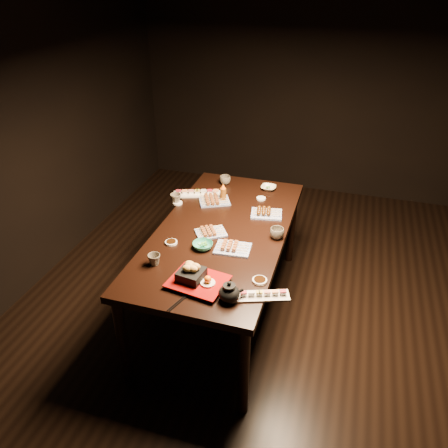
{
  "coord_description": "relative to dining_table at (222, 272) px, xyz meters",
  "views": [
    {
      "loc": [
        0.43,
        -2.44,
        2.39
      ],
      "look_at": [
        -0.36,
        0.14,
        0.77
      ],
      "focal_mm": 35.0,
      "sensor_mm": 36.0,
      "label": 1
    }
  ],
  "objects": [
    {
      "name": "teacup_mid_right",
      "position": [
        0.39,
        0.01,
        0.41
      ],
      "size": [
        0.14,
        0.14,
        0.08
      ],
      "primitive_type": "imported",
      "rotation": [
        0.0,
        0.0,
        0.57
      ],
      "color": "brown",
      "rests_on": "dining_table"
    },
    {
      "name": "teacup_near_left",
      "position": [
        -0.28,
        -0.52,
        0.41
      ],
      "size": [
        0.09,
        0.09,
        0.07
      ],
      "primitive_type": "imported",
      "rotation": [
        0.0,
        0.0,
        -0.19
      ],
      "color": "brown",
      "rests_on": "dining_table"
    },
    {
      "name": "teacup_far_left",
      "position": [
        -0.47,
        0.28,
        0.41
      ],
      "size": [
        0.1,
        0.1,
        0.08
      ],
      "primitive_type": "imported",
      "rotation": [
        0.0,
        0.0,
        0.17
      ],
      "color": "brown",
      "rests_on": "dining_table"
    },
    {
      "name": "sauce_dish_nw",
      "position": [
        -0.45,
        0.27,
        0.38
      ],
      "size": [
        0.09,
        0.09,
        0.01
      ],
      "primitive_type": "cylinder",
      "rotation": [
        0.0,
        0.0,
        0.25
      ],
      "color": "white",
      "rests_on": "dining_table"
    },
    {
      "name": "chopsticks_near",
      "position": [
        0.01,
        -0.79,
        0.38
      ],
      "size": [
        0.09,
        0.22,
        0.01
      ],
      "primitive_type": null,
      "rotation": [
        0.0,
        0.0,
        1.25
      ],
      "color": "black",
      "rests_on": "dining_table"
    },
    {
      "name": "edamame_bowl_green",
      "position": [
        -0.05,
        -0.26,
        0.4
      ],
      "size": [
        0.15,
        0.15,
        0.04
      ],
      "primitive_type": "imported",
      "rotation": [
        0.0,
        0.0,
        -0.11
      ],
      "color": "teal",
      "rests_on": "dining_table"
    },
    {
      "name": "sauce_dish_east",
      "position": [
        0.16,
        0.54,
        0.38
      ],
      "size": [
        0.08,
        0.08,
        0.01
      ],
      "primitive_type": "cylinder",
      "rotation": [
        0.0,
        0.0,
        -0.09
      ],
      "color": "white",
      "rests_on": "dining_table"
    },
    {
      "name": "ground",
      "position": [
        0.36,
        -0.09,
        -0.38
      ],
      "size": [
        5.0,
        5.0,
        0.0
      ],
      "primitive_type": "plane",
      "color": "black",
      "rests_on": "ground"
    },
    {
      "name": "condiment_bottle",
      "position": [
        -0.12,
        0.42,
        0.45
      ],
      "size": [
        0.05,
        0.05,
        0.15
      ],
      "primitive_type": "cylinder",
      "rotation": [
        0.0,
        0.0,
        0.03
      ],
      "color": "brown",
      "rests_on": "dining_table"
    },
    {
      "name": "chopsticks_se",
      "position": [
        0.42,
        -0.66,
        0.38
      ],
      "size": [
        0.2,
        0.05,
        0.01
      ],
      "primitive_type": null,
      "rotation": [
        0.0,
        0.0,
        0.17
      ],
      "color": "black",
      "rests_on": "dining_table"
    },
    {
      "name": "sushi_platter_near",
      "position": [
        0.42,
        -0.63,
        0.4
      ],
      "size": [
        0.36,
        0.21,
        0.04
      ],
      "primitive_type": null,
      "rotation": [
        0.0,
        0.0,
        0.35
      ],
      "color": "white",
      "rests_on": "dining_table"
    },
    {
      "name": "yakitori_plate_left",
      "position": [
        -0.18,
        0.39,
        0.4
      ],
      "size": [
        0.29,
        0.26,
        0.06
      ],
      "primitive_type": null,
      "rotation": [
        0.0,
        0.0,
        0.45
      ],
      "color": "#828EB6",
      "rests_on": "dining_table"
    },
    {
      "name": "edamame_bowl_cream",
      "position": [
        0.18,
        0.73,
        0.39
      ],
      "size": [
        0.13,
        0.13,
        0.03
      ],
      "primitive_type": "imported",
      "rotation": [
        0.0,
        0.0,
        -0.02
      ],
      "color": "beige",
      "rests_on": "dining_table"
    },
    {
      "name": "sushi_platter_far",
      "position": [
        -0.35,
        0.46,
        0.4
      ],
      "size": [
        0.41,
        0.23,
        0.05
      ],
      "primitive_type": null,
      "rotation": [
        0.0,
        0.0,
        3.47
      ],
      "color": "white",
      "rests_on": "dining_table"
    },
    {
      "name": "teacup_far_right",
      "position": [
        -0.2,
        0.73,
        0.41
      ],
      "size": [
        0.12,
        0.12,
        0.07
      ],
      "primitive_type": "imported",
      "rotation": [
        0.0,
        0.0,
        0.41
      ],
      "color": "brown",
      "rests_on": "dining_table"
    },
    {
      "name": "yakitori_plate_right",
      "position": [
        0.14,
        -0.22,
        0.4
      ],
      "size": [
        0.25,
        0.19,
        0.06
      ],
      "primitive_type": null,
      "rotation": [
        0.0,
        0.0,
        0.08
      ],
      "color": "#828EB6",
      "rests_on": "dining_table"
    },
    {
      "name": "tsukune_plate",
      "position": [
        0.26,
        0.3,
        0.4
      ],
      "size": [
        0.25,
        0.2,
        0.06
      ],
      "primitive_type": null,
      "rotation": [
        0.0,
        0.0,
        0.17
      ],
      "color": "#828EB6",
      "rests_on": "dining_table"
    },
    {
      "name": "dining_table",
      "position": [
        0.0,
        0.0,
        0.0
      ],
      "size": [
        1.29,
        1.96,
        0.75
      ],
      "primitive_type": "cube",
      "rotation": [
        0.0,
        0.0,
        0.23
      ],
      "color": "black",
      "rests_on": "ground"
    },
    {
      "name": "sauce_dish_west",
      "position": [
        -0.28,
        -0.27,
        0.38
      ],
      "size": [
        0.1,
        0.1,
        0.01
      ],
      "primitive_type": "cylinder",
      "rotation": [
        0.0,
        0.0,
        -0.18
      ],
      "color": "white",
      "rests_on": "dining_table"
    },
    {
      "name": "tempura_tray",
      "position": [
        0.05,
        -0.63,
        0.44
      ],
      "size": [
        0.37,
        0.31,
        0.12
      ],
      "primitive_type": null,
      "rotation": [
        0.0,
        0.0,
        -0.15
      ],
      "color": "black",
      "rests_on": "dining_table"
    },
    {
      "name": "sauce_dish_se",
      "position": [
        0.39,
        -0.5,
        0.38
      ],
      "size": [
        0.11,
        0.11,
        0.02
      ],
      "primitive_type": "cylinder",
      "rotation": [
        0.0,
        0.0,
        0.23
      ],
      "color": "white",
      "rests_on": "dining_table"
    },
    {
      "name": "yakitori_plate_center",
      "position": [
        -0.06,
        -0.07,
        0.4
      ],
      "size": [
        0.25,
        0.24,
        0.05
      ],
      "primitive_type": null,
      "rotation": [
        0.0,
        0.0,
        0.58
      ],
      "color": "#828EB6",
      "rests_on": "dining_table"
    },
    {
      "name": "teapot",
      "position": [
        0.26,
        -0.71,
        0.44
      ],
      "size": [
        0.19,
        0.19,
        0.12
      ],
      "primitive_type": null,
      "rotation": [
        0.0,
        0.0,
        0.41
      ],
      "color": "black",
      "rests_on": "dining_table"
    }
  ]
}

